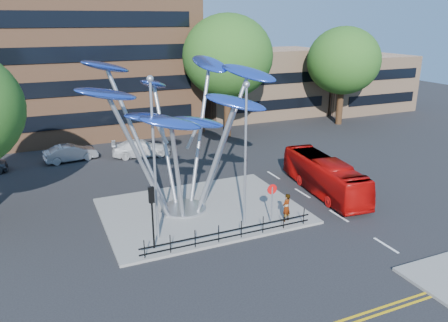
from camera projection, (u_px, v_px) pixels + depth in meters
name	position (u px, v px, depth m)	size (l,w,h in m)	color
ground	(261.00, 253.00, 22.60)	(120.00, 120.00, 0.00)	black
traffic_island	(202.00, 211.00, 27.40)	(12.00, 9.00, 0.15)	slate
low_building_near	(260.00, 83.00, 53.57)	(15.00, 8.00, 8.00)	tan
low_building_far	(361.00, 83.00, 57.37)	(12.00, 8.00, 7.00)	tan
tree_right	(228.00, 56.00, 42.28)	(8.80, 8.80, 12.11)	black
tree_far	(344.00, 61.00, 47.95)	(8.00, 8.00, 10.81)	black
leaf_sculpture	(179.00, 103.00, 25.46)	(12.72, 9.54, 9.51)	#9EA0A5
street_lamp_left	(154.00, 146.00, 22.24)	(0.36, 0.36, 8.80)	#9EA0A5
street_lamp_right	(246.00, 143.00, 23.81)	(0.36, 0.36, 8.30)	#9EA0A5
traffic_light_island	(152.00, 205.00, 22.03)	(0.28, 0.18, 3.42)	black
no_entry_sign_island	(272.00, 197.00, 24.99)	(0.60, 0.10, 2.45)	#9EA0A5
pedestrian_railing_front	(230.00, 233.00, 23.52)	(10.00, 0.06, 1.00)	black
red_bus	(324.00, 176.00, 30.08)	(2.07, 8.85, 2.47)	#AD0908
pedestrian	(286.00, 207.00, 25.61)	(0.62, 0.41, 1.71)	gray
parked_car_mid	(71.00, 153.00, 36.96)	(1.51, 4.33, 1.43)	#9FA2A7
parked_car_right	(141.00, 148.00, 38.23)	(2.03, 4.98, 1.45)	silver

